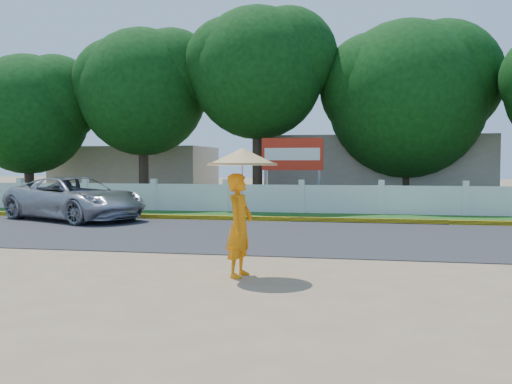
% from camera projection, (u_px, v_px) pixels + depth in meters
% --- Properties ---
extents(ground, '(120.00, 120.00, 0.00)m').
position_uv_depth(ground, '(236.00, 265.00, 10.96)').
color(ground, '#9E8460').
rests_on(ground, ground).
extents(road, '(60.00, 7.00, 0.02)m').
position_uv_depth(road, '(274.00, 235.00, 15.37)').
color(road, '#38383A').
rests_on(road, ground).
extents(grass_verge, '(60.00, 3.50, 0.03)m').
position_uv_depth(grass_verge, '(297.00, 217.00, 20.52)').
color(grass_verge, '#2D601E').
rests_on(grass_verge, ground).
extents(curb, '(40.00, 0.18, 0.16)m').
position_uv_depth(curb, '(291.00, 219.00, 18.85)').
color(curb, yellow).
rests_on(curb, ground).
extents(fence, '(40.00, 0.10, 1.10)m').
position_uv_depth(fence, '(302.00, 199.00, 21.91)').
color(fence, silver).
rests_on(fence, ground).
extents(building_near, '(10.00, 6.00, 3.20)m').
position_uv_depth(building_near, '(378.00, 170.00, 27.95)').
color(building_near, '#B7AD99').
rests_on(building_near, ground).
extents(building_far, '(8.00, 5.00, 2.80)m').
position_uv_depth(building_far, '(137.00, 173.00, 31.42)').
color(building_far, '#B7AD99').
rests_on(building_far, ground).
extents(vehicle, '(5.88, 4.46, 1.48)m').
position_uv_depth(vehicle, '(75.00, 198.00, 19.35)').
color(vehicle, '#A7A9B0').
rests_on(vehicle, ground).
extents(monk_with_parasol, '(1.22, 1.22, 2.22)m').
position_uv_depth(monk_with_parasol, '(241.00, 193.00, 9.75)').
color(monk_with_parasol, orange).
rests_on(monk_with_parasol, ground).
extents(billboard, '(2.50, 0.13, 2.95)m').
position_uv_depth(billboard, '(292.00, 158.00, 23.00)').
color(billboard, gray).
rests_on(billboard, ground).
extents(tree_row, '(39.02, 8.13, 8.70)m').
position_uv_depth(tree_row, '(413.00, 88.00, 23.72)').
color(tree_row, '#473828').
rests_on(tree_row, ground).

